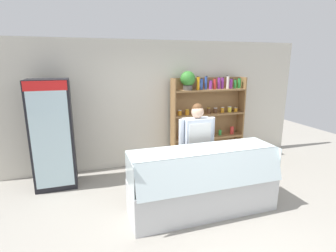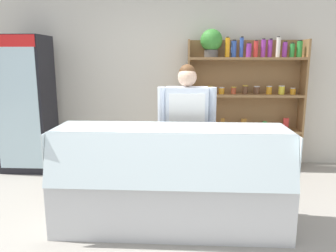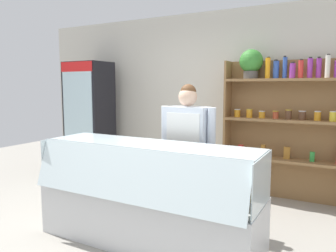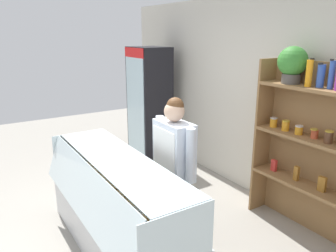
% 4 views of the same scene
% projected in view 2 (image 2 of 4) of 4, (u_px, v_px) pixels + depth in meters
% --- Properties ---
extents(ground_plane, '(12.00, 12.00, 0.00)m').
position_uv_depth(ground_plane, '(167.00, 231.00, 3.20)').
color(ground_plane, gray).
extents(back_wall, '(6.80, 0.10, 2.70)m').
position_uv_depth(back_wall, '(176.00, 78.00, 5.18)').
color(back_wall, beige).
rests_on(back_wall, ground).
extents(drinks_fridge, '(0.71, 0.57, 1.97)m').
position_uv_depth(drinks_fridge, '(26.00, 104.00, 4.81)').
color(drinks_fridge, black).
rests_on(drinks_fridge, ground).
extents(shelving_unit, '(1.71, 0.32, 2.07)m').
position_uv_depth(shelving_unit, '(239.00, 88.00, 4.89)').
color(shelving_unit, olive).
rests_on(shelving_unit, ground).
extents(deli_display_case, '(2.25, 0.75, 1.01)m').
position_uv_depth(deli_display_case, '(170.00, 197.00, 3.23)').
color(deli_display_case, silver).
rests_on(deli_display_case, ground).
extents(shop_clerk, '(0.65, 0.25, 1.59)m').
position_uv_depth(shop_clerk, '(187.00, 123.00, 3.68)').
color(shop_clerk, '#383D51').
rests_on(shop_clerk, ground).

